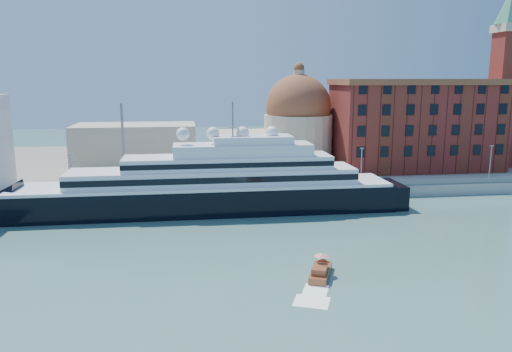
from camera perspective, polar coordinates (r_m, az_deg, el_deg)
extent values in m
plane|color=#3B6661|center=(75.31, -2.10, -8.50)|extent=(400.00, 400.00, 0.00)
cube|color=gray|center=(107.57, -3.95, -1.86)|extent=(180.00, 10.00, 2.50)
cube|color=slate|center=(147.80, -5.07, 1.55)|extent=(260.00, 72.00, 2.00)
cube|color=slate|center=(102.79, -3.79, -1.41)|extent=(180.00, 0.10, 1.20)
cube|color=black|center=(96.49, -5.92, -2.90)|extent=(72.93, 11.22, 6.08)
cube|color=black|center=(104.25, 14.55, -2.26)|extent=(5.61, 10.28, 5.61)
cube|color=white|center=(95.76, -5.96, -1.00)|extent=(71.06, 11.41, 0.56)
cube|color=white|center=(95.51, -4.86, 0.02)|extent=(54.23, 9.35, 2.80)
cube|color=black|center=(90.93, -4.70, -0.54)|extent=(54.23, 0.15, 1.12)
cube|color=white|center=(95.23, -3.20, 1.61)|extent=(39.27, 8.41, 2.43)
cube|color=white|center=(95.15, -1.53, 3.04)|extent=(26.18, 7.48, 2.24)
cube|color=white|center=(95.13, -0.41, 4.18)|extent=(14.96, 6.54, 1.50)
cylinder|color=slate|center=(94.33, -2.69, 6.50)|extent=(0.28, 0.28, 6.54)
sphere|color=white|center=(94.18, -8.36, 4.79)|extent=(2.43, 2.43, 2.43)
sphere|color=white|center=(94.31, -4.94, 4.88)|extent=(2.43, 2.43, 2.43)
sphere|color=white|center=(94.76, -1.54, 4.94)|extent=(2.43, 2.43, 2.43)
sphere|color=white|center=(95.54, 1.82, 4.99)|extent=(2.43, 2.43, 2.43)
cube|color=maroon|center=(66.33, 7.39, -10.99)|extent=(4.63, 7.03, 1.11)
cube|color=maroon|center=(64.95, 7.28, -10.58)|extent=(2.72, 3.26, 0.89)
cylinder|color=slate|center=(66.34, 7.48, -9.70)|extent=(0.07, 0.07, 1.78)
cone|color=red|center=(65.99, 7.50, -8.89)|extent=(2.01, 2.01, 0.45)
cube|color=maroon|center=(136.68, 17.80, 5.37)|extent=(42.00, 18.00, 22.00)
cube|color=brown|center=(136.14, 18.09, 10.19)|extent=(43.00, 19.00, 1.50)
cube|color=maroon|center=(148.25, 26.42, 7.68)|extent=(6.00, 6.00, 35.00)
cube|color=beige|center=(148.70, 27.05, 14.80)|extent=(7.00, 7.00, 2.00)
cone|color=#387B62|center=(149.34, 27.26, 17.08)|extent=(8.40, 8.40, 10.00)
cylinder|color=beige|center=(132.88, 4.79, 3.98)|extent=(18.00, 18.00, 14.00)
sphere|color=brown|center=(132.09, 4.85, 7.86)|extent=(17.00, 17.00, 17.00)
cylinder|color=beige|center=(131.90, 4.91, 11.33)|extent=(3.00, 3.00, 3.00)
cube|color=beige|center=(128.83, -1.12, 2.90)|extent=(18.00, 14.00, 10.00)
cube|color=beige|center=(130.43, -13.56, 3.14)|extent=(30.00, 16.00, 12.00)
cylinder|color=slate|center=(105.85, -20.29, 0.17)|extent=(0.24, 0.24, 8.00)
cube|color=slate|center=(105.21, -20.44, 2.36)|extent=(0.80, 0.30, 0.25)
cylinder|color=slate|center=(103.58, -3.88, 0.61)|extent=(0.24, 0.24, 8.00)
cube|color=slate|center=(102.93, -3.90, 2.85)|extent=(0.80, 0.30, 0.25)
cylinder|color=slate|center=(109.79, 11.94, 0.98)|extent=(0.24, 0.24, 8.00)
cube|color=slate|center=(109.17, 12.03, 3.10)|extent=(0.80, 0.30, 0.25)
cylinder|color=slate|center=(123.20, 25.19, 1.24)|extent=(0.24, 0.24, 8.00)
cube|color=slate|center=(122.65, 25.35, 3.13)|extent=(0.80, 0.30, 0.25)
cylinder|color=slate|center=(105.34, -14.92, 3.19)|extent=(0.50, 0.50, 18.00)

